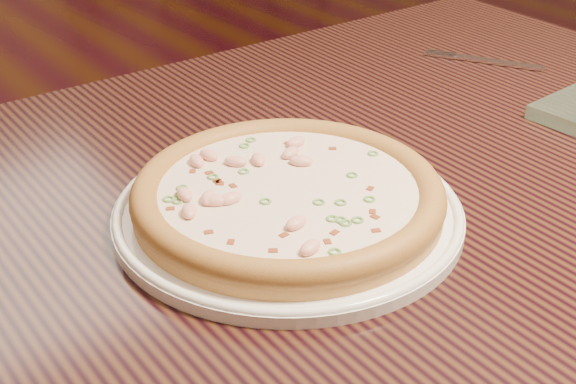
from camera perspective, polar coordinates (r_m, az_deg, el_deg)
ground at (r=2.05m, az=-8.04°, el=-5.38°), size 9.00×9.00×0.00m
hero_table at (r=0.94m, az=4.13°, el=-3.46°), size 1.20×0.80×0.75m
plate at (r=0.79m, az=0.00°, el=-1.34°), size 0.34×0.34×0.02m
pizza at (r=0.78m, az=-0.03°, el=-0.18°), size 0.31×0.31×0.03m
fork at (r=1.22m, az=14.04°, el=9.05°), size 0.10×0.16×0.00m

